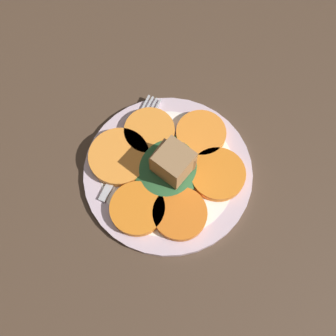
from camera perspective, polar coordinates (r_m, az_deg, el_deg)
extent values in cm
cube|color=#4C3828|center=(65.53, 0.00, -1.02)|extent=(120.00, 120.00, 2.00)
cylinder|color=silver|center=(64.13, 0.00, -0.54)|extent=(25.68, 25.68, 1.00)
cylinder|color=white|center=(64.08, 0.00, -0.52)|extent=(20.54, 20.54, 1.00)
cylinder|color=orange|center=(64.16, -6.64, 1.53)|extent=(9.24, 9.24, 1.31)
cylinder|color=orange|center=(61.08, -4.16, -5.50)|extent=(8.03, 8.03, 1.31)
cylinder|color=orange|center=(60.74, 1.61, -6.20)|extent=(7.89, 7.89, 1.31)
cylinder|color=orange|center=(63.09, 6.75, -0.84)|extent=(8.28, 8.28, 1.31)
cylinder|color=orange|center=(65.59, 4.49, 4.66)|extent=(7.76, 7.76, 1.31)
cylinder|color=orange|center=(65.64, -2.52, 4.98)|extent=(7.90, 7.90, 1.31)
ellipsoid|color=#2D6033|center=(62.78, 0.00, -0.05)|extent=(11.02, 9.92, 1.71)
cube|color=brown|center=(60.53, 1.66, 0.91)|extent=(4.53, 4.53, 3.28)
cube|color=olive|center=(60.18, 0.15, 0.93)|extent=(4.39, 4.39, 3.90)
cube|color=#9E754C|center=(59.67, 0.81, 0.74)|extent=(5.59, 5.59, 4.68)
cube|color=#B2B2B7|center=(64.13, -6.47, 0.47)|extent=(12.65, 1.68, 0.40)
cube|color=#B2B2B7|center=(66.62, -3.81, 5.62)|extent=(1.63, 2.38, 0.40)
cube|color=#B2B2B7|center=(68.23, -3.41, 8.14)|extent=(4.98, 0.54, 0.40)
cube|color=#B2B2B7|center=(68.06, -2.90, 7.95)|extent=(4.98, 0.54, 0.40)
cube|color=#B2B2B7|center=(67.90, -2.38, 7.76)|extent=(4.98, 0.54, 0.40)
cube|color=#B2B2B7|center=(67.75, -1.86, 7.56)|extent=(4.98, 0.54, 0.40)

